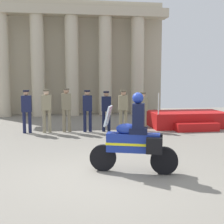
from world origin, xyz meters
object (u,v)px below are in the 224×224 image
Objects in this scene: officer_in_row_0 at (27,108)px; officer_in_row_5 at (123,107)px; officer_in_row_2 at (67,106)px; reviewing_stand at (187,120)px; officer_in_row_3 at (87,107)px; officer_in_row_1 at (47,107)px; motorcycle_with_rider at (136,140)px; officer_in_row_4 at (106,108)px; officer_in_row_6 at (143,108)px.

officer_in_row_0 reaches higher than officer_in_row_5.
officer_in_row_0 is 0.96× the size of officer_in_row_2.
officer_in_row_3 reaches higher than reviewing_stand.
reviewing_stand is at bearing -173.16° from officer_in_row_2.
officer_in_row_5 is (1.50, 0.07, -0.01)m from officer_in_row_3.
officer_in_row_2 reaches higher than reviewing_stand.
motorcycle_with_rider reaches higher than officer_in_row_1.
reviewing_stand is at bearing -103.70° from motorcycle_with_rider.
officer_in_row_4 is 5.43m from motorcycle_with_rider.
officer_in_row_0 is 6.41m from motorcycle_with_rider.
reviewing_stand is 3.84m from officer_in_row_4.
officer_in_row_3 is 0.77m from officer_in_row_4.
motorcycle_with_rider reaches higher than officer_in_row_3.
motorcycle_with_rider is (1.64, -5.55, -0.26)m from officer_in_row_2.
officer_in_row_5 reaches higher than officer_in_row_6.
officer_in_row_6 is (3.15, -0.14, -0.11)m from officer_in_row_2.
officer_in_row_4 is (2.41, -0.09, -0.05)m from officer_in_row_1.
officer_in_row_1 reaches higher than officer_in_row_6.
reviewing_stand is 1.94× the size of officer_in_row_5.
officer_in_row_2 reaches higher than officer_in_row_4.
motorcycle_with_rider is at bearing 121.98° from officer_in_row_0.
officer_in_row_5 is 5.57m from motorcycle_with_rider.
reviewing_stand is at bearing -169.29° from officer_in_row_4.
officer_in_row_2 is at bearing 1.31° from officer_in_row_5.
officer_in_row_0 reaches higher than officer_in_row_6.
officer_in_row_1 is 1.03× the size of officer_in_row_5.
officer_in_row_6 is (1.53, -0.02, -0.03)m from officer_in_row_4.
officer_in_row_3 is 1.50m from officer_in_row_5.
officer_in_row_1 is (-6.15, -0.49, 0.70)m from reviewing_stand.
officer_in_row_1 is 0.86× the size of motorcycle_with_rider.
reviewing_stand is 3.13m from officer_in_row_5.
motorcycle_with_rider reaches higher than officer_in_row_2.
officer_in_row_4 is 1.53m from officer_in_row_6.
officer_in_row_6 is at bearing -87.54° from motorcycle_with_rider.
motorcycle_with_rider is at bearing 108.32° from officer_in_row_2.
officer_in_row_6 is at bearing -179.38° from officer_in_row_3.
officer_in_row_5 is at bearing -178.06° from officer_in_row_1.
motorcycle_with_rider is (-1.51, -5.41, -0.16)m from officer_in_row_6.
officer_in_row_2 is 1.06× the size of officer_in_row_5.
officer_in_row_6 is at bearing -178.94° from officer_in_row_4.
officer_in_row_0 is 1.07× the size of officer_in_row_6.
officer_in_row_3 is at bearing 179.83° from officer_in_row_0.
officer_in_row_2 is at bearing -0.63° from officer_in_row_6.
officer_in_row_0 is at bearing -41.85° from motorcycle_with_rider.
officer_in_row_2 is (1.58, 0.00, 0.04)m from officer_in_row_0.
officer_in_row_0 is at bearing 1.92° from officer_in_row_2.
officer_in_row_3 is 1.03× the size of officer_in_row_4.
officer_in_row_5 is at bearing -175.66° from officer_in_row_3.
officer_in_row_5 reaches higher than officer_in_row_4.
officer_in_row_2 reaches higher than officer_in_row_1.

